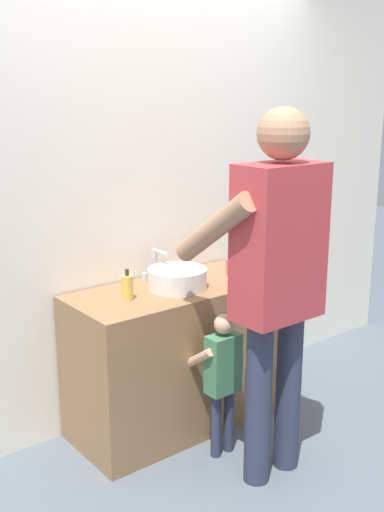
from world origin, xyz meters
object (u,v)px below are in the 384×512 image
Objects in this scene: toothbrush_cup at (232,266)px; child_toddler at (222,372)px; soap_bottle at (127,287)px; adult_parent at (276,265)px.

toothbrush_cup reaches higher than child_toddler.
soap_bottle is 0.79m from adult_parent.
toothbrush_cup is 0.73m from soap_bottle.
child_toddler is at bearing -49.95° from soap_bottle.
child_toddler is 0.43× the size of adult_parent.
toothbrush_cup is 0.11× the size of adult_parent.
adult_parent reaches higher than soap_bottle.
adult_parent is at bearing -58.29° from soap_bottle.
child_toddler is at bearing 106.96° from adult_parent.
toothbrush_cup is at bearing 43.92° from child_toddler.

